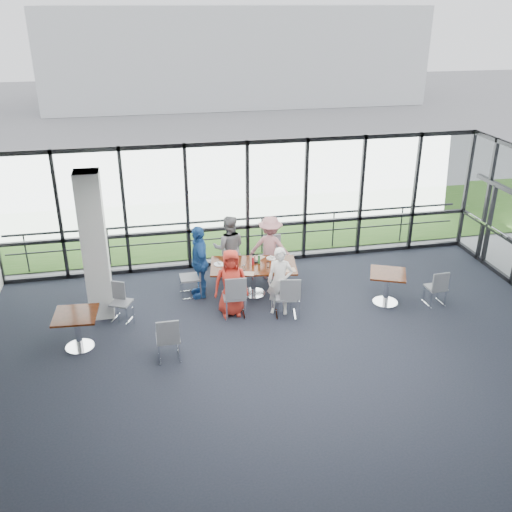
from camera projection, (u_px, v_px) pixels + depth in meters
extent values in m
cube|color=#1E232C|center=(300.00, 375.00, 10.40)|extent=(12.00, 10.00, 0.02)
cube|color=white|center=(306.00, 209.00, 9.09)|extent=(12.00, 10.00, 0.04)
cube|color=white|center=(247.00, 204.00, 14.21)|extent=(12.00, 0.10, 3.20)
cube|color=black|center=(489.00, 225.00, 14.43)|extent=(0.12, 1.60, 2.10)
cube|color=white|center=(95.00, 247.00, 11.76)|extent=(0.50, 0.50, 3.20)
cube|color=gray|center=(220.00, 203.00, 19.34)|extent=(80.00, 70.00, 0.02)
cube|color=#275519|center=(229.00, 222.00, 17.54)|extent=(80.00, 5.00, 0.01)
cube|color=silver|center=(230.00, 53.00, 38.51)|extent=(24.00, 10.00, 6.00)
cylinder|color=#2D2D33|center=(243.00, 236.00, 15.20)|extent=(12.00, 0.06, 0.06)
cube|color=#331607|center=(253.00, 266.00, 12.97)|extent=(2.08, 1.36, 0.04)
cylinder|color=silver|center=(253.00, 280.00, 13.12)|extent=(0.12, 0.12, 0.71)
cylinder|color=silver|center=(253.00, 293.00, 13.26)|extent=(0.56, 0.56, 0.03)
cube|color=#331607|center=(75.00, 315.00, 10.92)|extent=(0.87, 0.87, 0.04)
cylinder|color=silver|center=(78.00, 332.00, 11.07)|extent=(0.12, 0.12, 0.71)
cube|color=#331607|center=(388.00, 274.00, 12.58)|extent=(1.01, 1.01, 0.04)
cylinder|color=silver|center=(386.00, 289.00, 12.73)|extent=(0.12, 0.12, 0.71)
imported|color=red|center=(231.00, 283.00, 12.13)|extent=(0.76, 0.52, 1.50)
imported|color=white|center=(280.00, 281.00, 12.18)|extent=(0.66, 0.57, 1.51)
imported|color=gray|center=(229.00, 248.00, 13.68)|extent=(0.87, 0.63, 1.62)
imported|color=#D3888B|center=(270.00, 248.00, 13.75)|extent=(1.15, 0.90, 1.59)
imported|color=#21539D|center=(199.00, 262.00, 12.87)|extent=(0.60, 1.03, 1.71)
cylinder|color=white|center=(231.00, 270.00, 12.67)|extent=(0.27, 0.27, 0.01)
cylinder|color=white|center=(279.00, 271.00, 12.63)|extent=(0.24, 0.24, 0.01)
cylinder|color=white|center=(231.00, 259.00, 13.24)|extent=(0.26, 0.26, 0.01)
cylinder|color=white|center=(272.00, 258.00, 13.28)|extent=(0.25, 0.25, 0.01)
cylinder|color=white|center=(219.00, 264.00, 12.96)|extent=(0.26, 0.26, 0.01)
cylinder|color=white|center=(244.00, 268.00, 12.65)|extent=(0.07, 0.07, 0.13)
cylinder|color=white|center=(268.00, 265.00, 12.80)|extent=(0.06, 0.06, 0.13)
cylinder|color=white|center=(254.00, 258.00, 13.13)|extent=(0.07, 0.07, 0.14)
cylinder|color=white|center=(225.00, 266.00, 12.74)|extent=(0.07, 0.07, 0.15)
cube|color=silver|center=(247.00, 273.00, 12.54)|extent=(0.36, 0.30, 0.00)
cube|color=silver|center=(288.00, 270.00, 12.71)|extent=(0.33, 0.25, 0.00)
cube|color=silver|center=(259.00, 258.00, 13.32)|extent=(0.33, 0.33, 0.00)
cube|color=black|center=(256.00, 262.00, 13.04)|extent=(0.10, 0.07, 0.04)
cylinder|color=#A61921|center=(253.00, 261.00, 12.92)|extent=(0.06, 0.06, 0.18)
cylinder|color=#257934|center=(259.00, 259.00, 12.99)|extent=(0.05, 0.05, 0.20)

